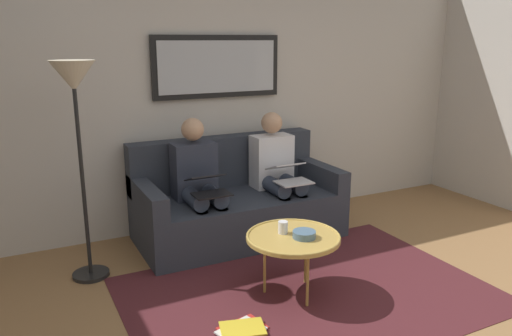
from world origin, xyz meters
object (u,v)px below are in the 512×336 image
laptop_black (208,185)px  magazine_stack (242,329)px  bowl (304,234)px  person_left (276,169)px  standing_lamp (75,101)px  couch (236,203)px  person_right (198,180)px  cup (283,227)px  framed_mirror (218,67)px  coffee_table (293,238)px  laptop_silver (289,173)px

laptop_black → magazine_stack: size_ratio=1.03×
bowl → person_left: bearing=-110.3°
magazine_stack → standing_lamp: bearing=-59.3°
couch → magazine_stack: 1.66m
couch → person_right: size_ratio=1.62×
couch → cup: size_ratio=20.57×
bowl → couch: bearing=-92.5°
person_left → person_right: 0.79m
person_right → magazine_stack: bearing=80.0°
person_left → magazine_stack: bearing=54.0°
framed_mirror → coffee_table: (0.11, 1.61, -1.11)m
magazine_stack → standing_lamp: standing_lamp is taller
couch → person_right: bearing=9.8°
framed_mirror → magazine_stack: bearing=71.1°
person_right → laptop_black: 0.24m
couch → laptop_silver: (-0.39, 0.30, 0.32)m
bowl → standing_lamp: bearing=-37.5°
cup → bowl: (-0.09, 0.14, -0.02)m
coffee_table → laptop_black: 0.97m
couch → cup: couch is taller
coffee_table → cup: bearing=-62.4°
couch → person_left: person_left is taller
couch → bowl: bearing=87.5°
framed_mirror → laptop_silver: 1.22m
person_right → standing_lamp: 1.26m
laptop_silver → person_right: bearing=-16.6°
cup → bowl: size_ratio=0.55×
cup → framed_mirror: bearing=-95.5°
cup → laptop_black: laptop_black is taller
couch → magazine_stack: bearing=66.7°
framed_mirror → person_left: (-0.39, 0.46, -0.94)m
coffee_table → bowl: bearing=129.0°
laptop_silver → framed_mirror: bearing=-60.4°
cup → laptop_black: (0.24, -0.83, 0.13)m
laptop_black → magazine_stack: 1.36m
person_left → standing_lamp: size_ratio=0.69×
coffee_table → standing_lamp: (1.27, -0.95, 0.93)m
bowl → magazine_stack: size_ratio=0.47×
cup → magazine_stack: bearing=35.8°
couch → cup: 1.16m
person_left → laptop_black: 0.82m
framed_mirror → cup: framed_mirror is taller
framed_mirror → person_right: 1.12m
couch → standing_lamp: (1.38, 0.27, 1.06)m
bowl → laptop_black: 1.04m
framed_mirror → standing_lamp: bearing=25.5°
laptop_silver → standing_lamp: (1.77, -0.04, 0.74)m
cup → laptop_black: 0.88m
coffee_table → laptop_black: (0.29, -0.91, 0.19)m
standing_lamp → framed_mirror: bearing=-154.5°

